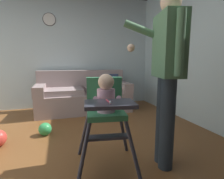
{
  "coord_description": "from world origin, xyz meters",
  "views": [
    {
      "loc": [
        0.01,
        -1.83,
        1.05
      ],
      "look_at": [
        0.5,
        -0.18,
        0.78
      ],
      "focal_mm": 28.17,
      "sensor_mm": 36.0,
      "label": 1
    }
  ],
  "objects_px": {
    "couch": "(84,95)",
    "toy_ball_second": "(45,129)",
    "wall_clock": "(49,19)",
    "adult_standing": "(167,72)",
    "high_chair": "(106,104)"
  },
  "relations": [
    {
      "from": "couch",
      "to": "adult_standing",
      "type": "distance_m",
      "value": 2.44
    },
    {
      "from": "couch",
      "to": "toy_ball_second",
      "type": "distance_m",
      "value": 1.41
    },
    {
      "from": "couch",
      "to": "toy_ball_second",
      "type": "xyz_separation_m",
      "value": [
        -0.73,
        -1.18,
        -0.24
      ]
    },
    {
      "from": "high_chair",
      "to": "toy_ball_second",
      "type": "bearing_deg",
      "value": -138.48
    },
    {
      "from": "adult_standing",
      "to": "wall_clock",
      "type": "bearing_deg",
      "value": -54.39
    },
    {
      "from": "adult_standing",
      "to": "toy_ball_second",
      "type": "bearing_deg",
      "value": -29.46
    },
    {
      "from": "high_chair",
      "to": "adult_standing",
      "type": "bearing_deg",
      "value": 85.19
    },
    {
      "from": "adult_standing",
      "to": "couch",
      "type": "bearing_deg",
      "value": -64.67
    },
    {
      "from": "couch",
      "to": "adult_standing",
      "type": "xyz_separation_m",
      "value": [
        0.49,
        -2.31,
        0.62
      ]
    },
    {
      "from": "adult_standing",
      "to": "toy_ball_second",
      "type": "height_order",
      "value": "adult_standing"
    },
    {
      "from": "high_chair",
      "to": "adult_standing",
      "type": "height_order",
      "value": "adult_standing"
    },
    {
      "from": "couch",
      "to": "wall_clock",
      "type": "height_order",
      "value": "wall_clock"
    },
    {
      "from": "toy_ball_second",
      "to": "adult_standing",
      "type": "bearing_deg",
      "value": -42.72
    },
    {
      "from": "high_chair",
      "to": "toy_ball_second",
      "type": "relative_size",
      "value": 5.16
    },
    {
      "from": "adult_standing",
      "to": "wall_clock",
      "type": "xyz_separation_m",
      "value": [
        -1.14,
        2.78,
        1.01
      ]
    }
  ]
}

